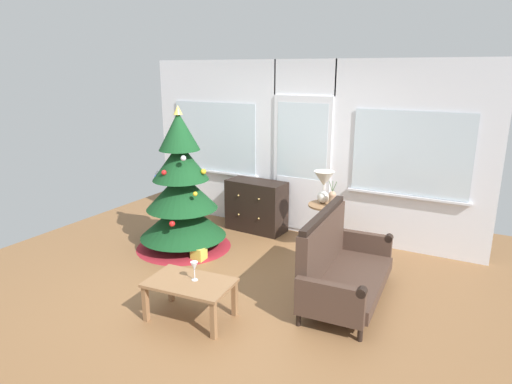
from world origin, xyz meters
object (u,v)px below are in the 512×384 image
at_px(settee_sofa, 339,265).
at_px(flower_vase, 332,198).
at_px(wine_glass, 194,267).
at_px(gift_box, 199,254).
at_px(dresser_cabinet, 256,206).
at_px(christmas_tree, 182,197).
at_px(table_lamp, 324,183).
at_px(coffee_table, 190,287).
at_px(side_table, 326,218).

distance_m(settee_sofa, flower_vase, 1.28).
distance_m(flower_vase, wine_glass, 2.28).
relative_size(settee_sofa, gift_box, 9.23).
xyz_separation_m(dresser_cabinet, settee_sofa, (1.79, -1.43, -0.01)).
xyz_separation_m(wine_glass, gift_box, (-0.79, 1.14, -0.46)).
bearing_deg(christmas_tree, table_lamp, 26.78).
height_order(coffee_table, gift_box, coffee_table).
bearing_deg(table_lamp, side_table, -33.69).
bearing_deg(wine_glass, dresser_cabinet, 105.09).
bearing_deg(gift_box, wine_glass, -55.37).
bearing_deg(settee_sofa, gift_box, 177.64).
bearing_deg(side_table, flower_vase, -30.96).
xyz_separation_m(christmas_tree, side_table, (1.78, 0.83, -0.25)).
distance_m(side_table, coffee_table, 2.36).
relative_size(christmas_tree, coffee_table, 2.22).
bearing_deg(christmas_tree, settee_sofa, -8.39).
bearing_deg(flower_vase, dresser_cabinet, 166.33).
bearing_deg(settee_sofa, coffee_table, -135.88).
relative_size(coffee_table, gift_box, 5.17).
distance_m(table_lamp, wine_glass, 2.36).
xyz_separation_m(christmas_tree, table_lamp, (1.72, 0.87, 0.23)).
bearing_deg(flower_vase, gift_box, -143.99).
distance_m(dresser_cabinet, side_table, 1.24).
xyz_separation_m(dresser_cabinet, flower_vase, (1.31, -0.32, 0.39)).
xyz_separation_m(side_table, coffee_table, (-0.56, -2.29, -0.13)).
height_order(wine_glass, gift_box, wine_glass).
distance_m(coffee_table, gift_box, 1.44).
distance_m(christmas_tree, settee_sofa, 2.41).
bearing_deg(wine_glass, flower_vase, 73.74).
distance_m(christmas_tree, table_lamp, 1.94).
bearing_deg(gift_box, christmas_tree, 149.14).
relative_size(side_table, wine_glass, 3.39).
height_order(dresser_cabinet, flower_vase, flower_vase).
bearing_deg(dresser_cabinet, wine_glass, -74.91).
relative_size(christmas_tree, gift_box, 11.49).
bearing_deg(wine_glass, side_table, 76.55).
bearing_deg(table_lamp, wine_glass, -101.79).
height_order(side_table, coffee_table, side_table).
bearing_deg(gift_box, coffee_table, -57.34).
distance_m(dresser_cabinet, gift_box, 1.39).
bearing_deg(side_table, table_lamp, 146.31).
height_order(table_lamp, wine_glass, table_lamp).
height_order(christmas_tree, wine_glass, christmas_tree).
height_order(christmas_tree, table_lamp, christmas_tree).
xyz_separation_m(dresser_cabinet, side_table, (1.21, -0.26, 0.08)).
xyz_separation_m(coffee_table, wine_glass, (0.03, 0.05, 0.20)).
xyz_separation_m(side_table, gift_box, (-1.33, -1.10, -0.39)).
bearing_deg(gift_box, table_lamp, 41.92).
distance_m(dresser_cabinet, settee_sofa, 2.30).
bearing_deg(flower_vase, christmas_tree, -157.78).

